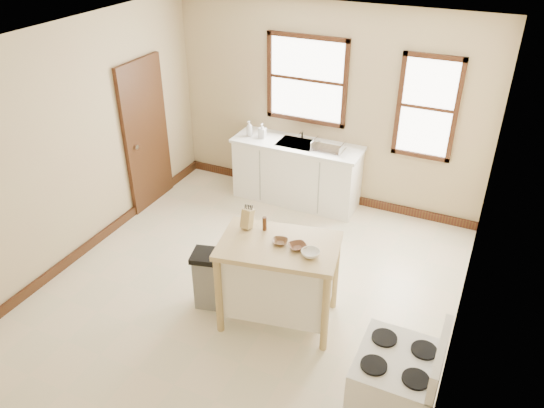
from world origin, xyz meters
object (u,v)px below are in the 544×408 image
at_px(trash_bin, 210,279).
at_px(gas_stove, 395,385).
at_px(soap_bottle_a, 249,129).
at_px(bowl_c, 310,253).
at_px(knife_block, 247,219).
at_px(dish_rack, 328,146).
at_px(pepper_grinder, 265,224).
at_px(kitchen_island, 279,282).
at_px(bowl_a, 280,242).
at_px(soap_bottle_b, 262,131).
at_px(bowl_b, 298,246).

xyz_separation_m(trash_bin, gas_stove, (2.19, -0.77, 0.23)).
distance_m(soap_bottle_a, bowl_c, 3.08).
bearing_deg(bowl_c, knife_block, 166.12).
height_order(soap_bottle_a, gas_stove, soap_bottle_a).
relative_size(dish_rack, pepper_grinder, 2.84).
bearing_deg(gas_stove, bowl_c, 142.39).
height_order(pepper_grinder, trash_bin, pepper_grinder).
bearing_deg(trash_bin, dish_rack, 65.41).
bearing_deg(kitchen_island, knife_block, 151.70).
relative_size(kitchen_island, bowl_a, 7.60).
bearing_deg(knife_block, kitchen_island, -11.81).
height_order(soap_bottle_b, gas_stove, soap_bottle_b).
xyz_separation_m(bowl_c, trash_bin, (-1.13, -0.04, -0.66)).
height_order(kitchen_island, trash_bin, kitchen_island).
bearing_deg(soap_bottle_b, soap_bottle_a, -174.03).
relative_size(soap_bottle_b, bowl_b, 1.22).
height_order(dish_rack, pepper_grinder, pepper_grinder).
relative_size(soap_bottle_b, knife_block, 1.05).
height_order(bowl_a, bowl_c, bowl_c).
relative_size(soap_bottle_a, soap_bottle_b, 1.09).
xyz_separation_m(pepper_grinder, bowl_b, (0.43, -0.16, -0.05)).
bearing_deg(soap_bottle_b, bowl_b, -59.82).
height_order(soap_bottle_b, bowl_a, soap_bottle_b).
relative_size(knife_block, bowl_b, 1.17).
relative_size(bowl_c, gas_stove, 0.16).
bearing_deg(soap_bottle_b, gas_stove, -52.46).
height_order(pepper_grinder, bowl_b, pepper_grinder).
bearing_deg(knife_block, pepper_grinder, 16.25).
bearing_deg(bowl_a, gas_stove, -32.17).
bearing_deg(soap_bottle_b, knife_block, -70.35).
bearing_deg(bowl_a, pepper_grinder, 147.47).
bearing_deg(bowl_c, bowl_a, 168.86).
xyz_separation_m(dish_rack, pepper_grinder, (0.10, -2.23, 0.07)).
bearing_deg(kitchen_island, soap_bottle_b, 108.49).
distance_m(bowl_a, trash_bin, 1.02).
height_order(soap_bottle_b, knife_block, knife_block).
xyz_separation_m(soap_bottle_a, bowl_a, (1.54, -2.36, -0.05)).
bearing_deg(dish_rack, bowl_c, -76.30).
bearing_deg(knife_block, dish_rack, 93.78).
height_order(kitchen_island, bowl_b, bowl_b).
height_order(pepper_grinder, gas_stove, gas_stove).
relative_size(dish_rack, bowl_c, 2.34).
xyz_separation_m(knife_block, gas_stove, (1.83, -1.01, -0.50)).
bearing_deg(soap_bottle_a, bowl_b, -40.48).
bearing_deg(soap_bottle_b, bowl_a, -63.09).
xyz_separation_m(kitchen_island, bowl_c, (0.36, -0.06, 0.51)).
xyz_separation_m(soap_bottle_a, gas_stove, (2.95, -3.25, -0.47)).
xyz_separation_m(bowl_c, gas_stove, (1.06, -0.82, -0.43)).
relative_size(soap_bottle_a, trash_bin, 0.34).
bearing_deg(bowl_b, soap_bottle_b, 122.75).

